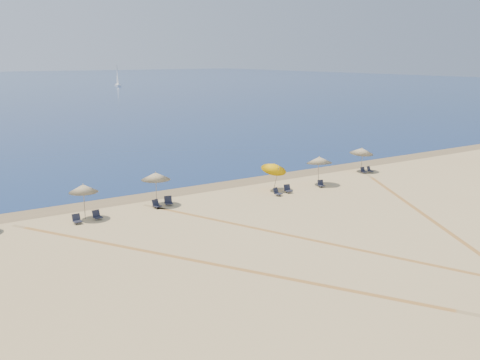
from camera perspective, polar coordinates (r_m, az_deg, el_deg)
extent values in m
plane|color=tan|center=(29.99, 21.67, -9.71)|extent=(160.00, 160.00, 0.00)
plane|color=olive|center=(47.11, -2.66, -0.61)|extent=(500.00, 500.00, 0.00)
cylinder|color=gray|center=(38.78, -16.32, -2.34)|extent=(0.05, 0.05, 2.37)
cone|color=beige|center=(38.53, -16.41, -0.86)|extent=(2.02, 2.02, 0.55)
sphere|color=gray|center=(38.46, -16.44, -0.43)|extent=(0.08, 0.08, 0.08)
cylinder|color=gray|center=(41.17, -8.95, -1.03)|extent=(0.05, 0.05, 2.44)
cone|color=beige|center=(40.93, -9.00, 0.42)|extent=(2.22, 2.22, 0.55)
sphere|color=gray|center=(40.86, -9.02, 0.83)|extent=(0.08, 0.08, 0.08)
cylinder|color=gray|center=(45.03, 3.90, 0.16)|extent=(0.05, 0.76, 2.22)
cone|color=#FFB803|center=(45.07, 3.68, 1.42)|extent=(2.16, 2.22, 1.19)
sphere|color=gray|center=(45.01, 3.68, 1.80)|extent=(0.08, 0.08, 0.08)
cylinder|color=gray|center=(47.77, 8.38, 0.92)|extent=(0.05, 0.20, 2.40)
cone|color=beige|center=(47.52, 8.47, 2.14)|extent=(2.26, 2.29, 0.69)
sphere|color=gray|center=(47.46, 8.49, 2.50)|extent=(0.08, 0.08, 0.08)
cylinder|color=gray|center=(53.93, 12.90, 2.03)|extent=(0.05, 0.25, 2.25)
cone|color=beige|center=(53.81, 12.88, 3.06)|extent=(2.30, 2.34, 0.75)
sphere|color=gray|center=(53.76, 12.90, 3.38)|extent=(0.08, 0.08, 0.08)
cube|color=black|center=(38.06, -16.98, -4.26)|extent=(0.55, 0.55, 0.05)
cube|color=black|center=(38.23, -17.12, -3.82)|extent=(0.54, 0.21, 0.48)
cylinder|color=#A5A5AD|center=(37.84, -17.20, -4.51)|extent=(0.02, 0.02, 0.18)
cylinder|color=#A5A5AD|center=(37.96, -16.58, -4.42)|extent=(0.02, 0.02, 0.18)
cube|color=black|center=(38.64, -14.94, -3.87)|extent=(0.61, 0.61, 0.05)
cube|color=black|center=(38.80, -15.14, -3.45)|extent=(0.56, 0.28, 0.48)
cylinder|color=#A5A5AD|center=(38.40, -15.13, -4.12)|extent=(0.02, 0.02, 0.18)
cylinder|color=#A5A5AD|center=(38.58, -14.56, -4.01)|extent=(0.02, 0.02, 0.18)
cube|color=black|center=(40.56, -8.82, -2.77)|extent=(0.62, 0.62, 0.05)
cube|color=black|center=(40.70, -9.04, -2.39)|extent=(0.56, 0.29, 0.47)
cylinder|color=#A5A5AD|center=(40.30, -8.94, -3.01)|extent=(0.02, 0.02, 0.17)
cylinder|color=#A5A5AD|center=(40.53, -8.46, -2.90)|extent=(0.02, 0.02, 0.17)
cube|color=black|center=(41.17, -7.63, -2.47)|extent=(0.70, 0.70, 0.05)
cube|color=black|center=(41.37, -7.71, -2.04)|extent=(0.61, 0.35, 0.51)
cylinder|color=#A5A5AD|center=(40.97, -7.81, -2.69)|extent=(0.03, 0.03, 0.19)
cylinder|color=#A5A5AD|center=(41.05, -7.18, -2.64)|extent=(0.03, 0.03, 0.19)
cube|color=black|center=(43.74, 4.12, -1.47)|extent=(0.69, 0.69, 0.05)
cube|color=black|center=(43.83, 3.84, -1.12)|extent=(0.58, 0.36, 0.49)
cylinder|color=#A5A5AD|center=(43.44, 4.11, -1.70)|extent=(0.02, 0.02, 0.18)
cylinder|color=#A5A5AD|center=(43.78, 4.44, -1.59)|extent=(0.02, 0.02, 0.18)
cube|color=black|center=(44.75, 5.22, -1.16)|extent=(0.63, 0.63, 0.05)
cube|color=black|center=(44.92, 5.05, -0.78)|extent=(0.58, 0.28, 0.50)
cylinder|color=#A5A5AD|center=(44.50, 5.13, -1.36)|extent=(0.02, 0.02, 0.18)
cylinder|color=#A5A5AD|center=(44.72, 5.63, -1.29)|extent=(0.02, 0.02, 0.18)
cube|color=black|center=(47.00, 8.69, -0.58)|extent=(0.65, 0.65, 0.05)
cube|color=black|center=(47.17, 8.59, -0.25)|extent=(0.54, 0.35, 0.46)
cylinder|color=#A5A5AD|center=(46.81, 8.61, -0.74)|extent=(0.02, 0.02, 0.17)
cylinder|color=#A5A5AD|center=(46.96, 9.07, -0.71)|extent=(0.02, 0.02, 0.17)
cube|color=black|center=(53.38, 13.15, 0.86)|extent=(0.50, 0.50, 0.05)
cube|color=black|center=(53.50, 12.97, 1.13)|extent=(0.50, 0.19, 0.44)
cylinder|color=#A5A5AD|center=(53.13, 13.13, 0.71)|extent=(0.02, 0.02, 0.16)
cylinder|color=#A5A5AD|center=(53.41, 13.43, 0.76)|extent=(0.02, 0.02, 0.16)
cube|color=black|center=(53.89, 13.81, 0.94)|extent=(0.63, 0.63, 0.05)
cube|color=black|center=(53.96, 13.59, 1.21)|extent=(0.54, 0.32, 0.46)
cylinder|color=#A5A5AD|center=(53.61, 13.85, 0.79)|extent=(0.02, 0.02, 0.17)
cylinder|color=#A5A5AD|center=(53.97, 14.05, 0.85)|extent=(0.02, 0.02, 0.17)
cube|color=white|center=(214.12, -12.92, 9.85)|extent=(2.23, 5.61, 0.60)
cylinder|color=gray|center=(213.96, -12.98, 10.88)|extent=(0.12, 0.12, 7.94)
plane|color=tan|center=(33.35, 8.88, -6.60)|extent=(36.67, 36.67, 0.00)
plane|color=tan|center=(33.79, 7.19, -6.28)|extent=(36.67, 36.67, 0.00)
plane|color=tan|center=(39.16, 20.13, -4.28)|extent=(38.05, 38.05, 0.00)
plane|color=tan|center=(40.11, 19.49, -3.82)|extent=(38.05, 38.05, 0.00)
plane|color=tan|center=(29.89, -3.58, -8.83)|extent=(38.34, 38.34, 0.00)
plane|color=tan|center=(30.42, -5.39, -8.47)|extent=(38.34, 38.34, 0.00)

